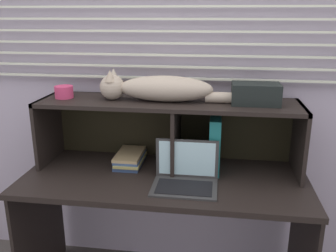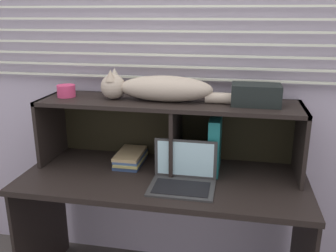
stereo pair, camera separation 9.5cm
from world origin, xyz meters
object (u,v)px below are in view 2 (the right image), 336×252
(book_stack, at_px, (131,158))
(small_basket, at_px, (66,91))
(cat, at_px, (159,88))
(storage_box, at_px, (256,95))
(binder_upright, at_px, (215,144))
(laptop, at_px, (183,177))

(book_stack, xyz_separation_m, small_basket, (-0.37, -0.00, 0.38))
(cat, distance_m, storage_box, 0.51)
(cat, distance_m, binder_upright, 0.43)
(binder_upright, height_order, storage_box, storage_box)
(cat, distance_m, book_stack, 0.45)
(binder_upright, xyz_separation_m, small_basket, (-0.85, 0.00, 0.26))
(binder_upright, bearing_deg, storage_box, 0.00)
(cat, height_order, binder_upright, cat)
(laptop, height_order, storage_box, storage_box)
(laptop, xyz_separation_m, small_basket, (-0.71, 0.22, 0.37))
(storage_box, bearing_deg, binder_upright, 180.00)
(cat, relative_size, binder_upright, 2.74)
(laptop, distance_m, small_basket, 0.83)
(small_basket, bearing_deg, laptop, -17.39)
(binder_upright, distance_m, small_basket, 0.89)
(cat, relative_size, small_basket, 8.26)
(book_stack, relative_size, small_basket, 2.55)
(book_stack, bearing_deg, cat, -0.80)
(cat, relative_size, laptop, 2.59)
(cat, bearing_deg, book_stack, 179.20)
(binder_upright, bearing_deg, book_stack, 179.71)
(binder_upright, xyz_separation_m, book_stack, (-0.48, 0.00, -0.12))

